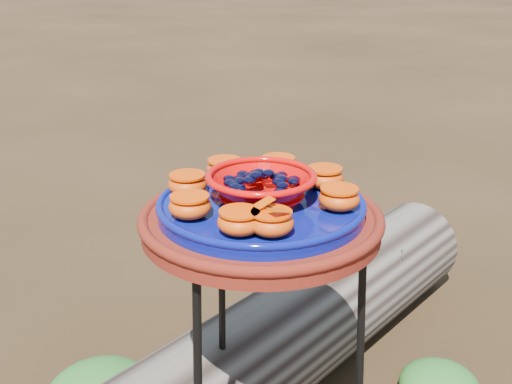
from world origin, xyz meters
name	(u,v)px	position (x,y,z in m)	size (l,w,h in m)	color
plant_stand	(261,382)	(0.00, 0.00, 0.35)	(0.44, 0.44, 0.70)	black
terracotta_saucer	(261,223)	(0.00, 0.00, 0.72)	(0.45, 0.45, 0.04)	#451A0F
cobalt_plate	(261,208)	(0.00, 0.00, 0.75)	(0.39, 0.39, 0.03)	#030C44
red_bowl	(261,188)	(0.00, 0.00, 0.79)	(0.19, 0.19, 0.05)	red
glass_gems	(261,168)	(0.00, 0.00, 0.83)	(0.15, 0.15, 0.03)	black
orange_half_0	(271,223)	(-0.05, -0.14, 0.78)	(0.08, 0.08, 0.04)	#B93500
orange_half_1	(339,199)	(0.11, -0.09, 0.78)	(0.08, 0.08, 0.04)	#B93500
orange_half_2	(325,178)	(0.15, 0.01, 0.78)	(0.08, 0.08, 0.04)	#B93500
orange_half_3	(278,167)	(0.09, 0.11, 0.78)	(0.08, 0.08, 0.04)	#B93500
orange_half_4	(225,169)	(-0.01, 0.15, 0.78)	(0.08, 0.08, 0.04)	#B93500
orange_half_5	(187,184)	(-0.11, 0.09, 0.78)	(0.08, 0.08, 0.04)	#B93500
orange_half_6	(190,206)	(-0.15, -0.01, 0.78)	(0.08, 0.08, 0.04)	#B93500
orange_half_7	(240,222)	(-0.09, -0.11, 0.78)	(0.08, 0.08, 0.04)	#B93500
butterfly	(272,208)	(-0.05, -0.14, 0.81)	(0.08, 0.05, 0.01)	#CA4100
driftwood_log	(283,339)	(0.25, 0.37, 0.16)	(1.67, 0.44, 0.31)	black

